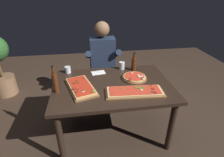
{
  "coord_description": "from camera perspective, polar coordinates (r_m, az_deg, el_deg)",
  "views": [
    {
      "loc": [
        -0.28,
        -1.79,
        1.79
      ],
      "look_at": [
        0.0,
        0.05,
        0.79
      ],
      "focal_mm": 28.13,
      "sensor_mm": 36.0,
      "label": 1
    }
  ],
  "objects": [
    {
      "name": "dining_table",
      "position": [
        2.15,
        0.2,
        -4.04
      ],
      "size": [
        1.4,
        0.96,
        0.74
      ],
      "color": "black",
      "rests_on": "ground_plane"
    },
    {
      "name": "pizza_rectangular_left",
      "position": [
        2.04,
        -10.11,
        -2.69
      ],
      "size": [
        0.4,
        0.57,
        0.05
      ],
      "color": "brown",
      "rests_on": "dining_table"
    },
    {
      "name": "diner_chair",
      "position": [
        2.96,
        -3.04,
        2.08
      ],
      "size": [
        0.44,
        0.44,
        0.87
      ],
      "color": "black",
      "rests_on": "ground_plane"
    },
    {
      "name": "ground_plane",
      "position": [
        2.55,
        0.17,
        -16.38
      ],
      "size": [
        6.4,
        6.4,
        0.0
      ],
      "primitive_type": "plane",
      "color": "#38281E"
    },
    {
      "name": "pizza_round_far",
      "position": [
        2.23,
        7.31,
        0.37
      ],
      "size": [
        0.31,
        0.31,
        0.05
      ],
      "color": "brown",
      "rests_on": "dining_table"
    },
    {
      "name": "tumbler_near_camera",
      "position": [
        2.46,
        3.21,
        4.07
      ],
      "size": [
        0.08,
        0.08,
        0.11
      ],
      "color": "silver",
      "rests_on": "dining_table"
    },
    {
      "name": "wine_bottle_dark",
      "position": [
        1.98,
        -18.0,
        -1.1
      ],
      "size": [
        0.06,
        0.06,
        0.32
      ],
      "color": "#47230F",
      "rests_on": "dining_table"
    },
    {
      "name": "seated_diner",
      "position": [
        2.75,
        -2.92,
        5.78
      ],
      "size": [
        0.53,
        0.41,
        1.33
      ],
      "color": "#23232D",
      "rests_on": "ground_plane"
    },
    {
      "name": "tumbler_far_side",
      "position": [
        2.42,
        -14.16,
        2.77
      ],
      "size": [
        0.08,
        0.08,
        0.09
      ],
      "color": "silver",
      "rests_on": "dining_table"
    },
    {
      "name": "napkin_cutlery_set",
      "position": [
        2.37,
        -4.49,
        1.9
      ],
      "size": [
        0.2,
        0.14,
        0.01
      ],
      "color": "white",
      "rests_on": "dining_table"
    },
    {
      "name": "oil_bottle_amber",
      "position": [
        2.42,
        7.11,
        4.88
      ],
      "size": [
        0.07,
        0.07,
        0.26
      ],
      "color": "#47230F",
      "rests_on": "dining_table"
    },
    {
      "name": "pizza_rectangular_front",
      "position": [
        1.93,
        7.44,
        -4.29
      ],
      "size": [
        0.65,
        0.28,
        0.05
      ],
      "color": "brown",
      "rests_on": "dining_table"
    }
  ]
}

